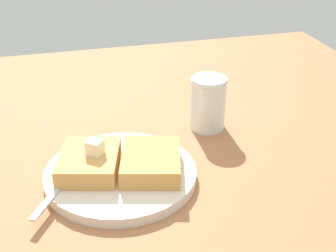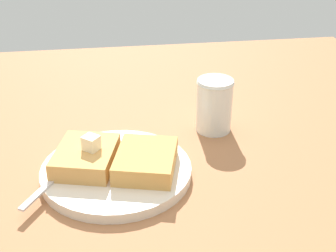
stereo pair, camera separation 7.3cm
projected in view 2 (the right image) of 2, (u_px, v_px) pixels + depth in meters
table_surface at (113, 201)px, 65.98cm from camera, size 124.33×124.33×2.78cm
plate at (116, 170)px, 68.61cm from camera, size 22.03×22.03×1.54cm
toast_slice_left at (85, 157)px, 68.08cm from camera, size 10.58×11.93×2.78cm
toast_slice_middle at (145, 161)px, 67.20cm from camera, size 10.58×11.93×2.78cm
butter_pat_primary at (90, 143)px, 66.75cm from camera, size 2.88×2.85×2.14cm
fork at (59, 174)px, 66.32cm from camera, size 9.27×14.56×0.36cm
syrup_jar at (213, 106)px, 79.28cm from camera, size 6.30×6.30×9.31cm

